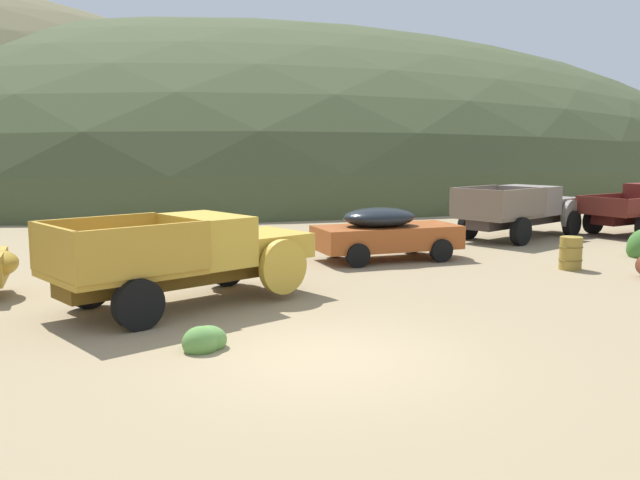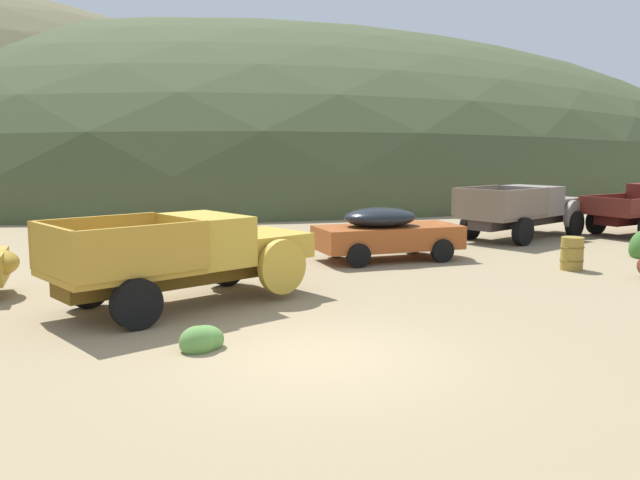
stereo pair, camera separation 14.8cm
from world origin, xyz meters
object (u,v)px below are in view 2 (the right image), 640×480
Objects in this scene: truck_faded_yellow at (198,255)px; car_oxide_orange at (392,232)px; truck_primer_gray at (529,210)px; oil_drum_foreground at (572,253)px.

truck_faded_yellow is 1.28× the size of car_oxide_orange.
truck_primer_gray reaches higher than car_oxide_orange.
truck_faded_yellow is 10.26m from oil_drum_foreground.
truck_faded_yellow is at bearing 175.06° from oil_drum_foreground.
truck_faded_yellow is 7.29m from car_oxide_orange.
truck_primer_gray is 6.79m from oil_drum_foreground.
truck_faded_yellow is 0.99× the size of truck_primer_gray.
car_oxide_orange is at bearing 133.59° from oil_drum_foreground.
car_oxide_orange is 5.19× the size of oil_drum_foreground.
truck_faded_yellow reaches higher than oil_drum_foreground.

